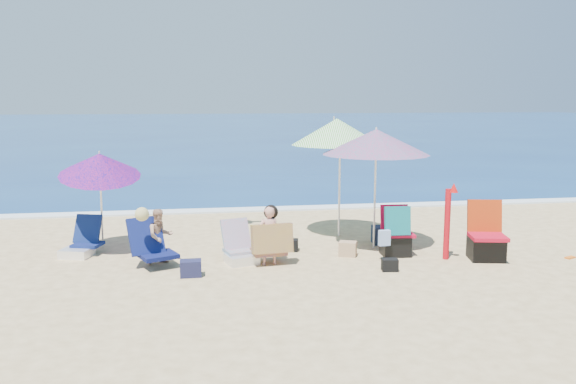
{
  "coord_description": "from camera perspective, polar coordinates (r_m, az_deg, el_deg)",
  "views": [
    {
      "loc": [
        -1.82,
        -8.73,
        2.7
      ],
      "look_at": [
        -0.3,
        1.0,
        1.1
      ],
      "focal_mm": 36.75,
      "sensor_mm": 36.0,
      "label": 1
    }
  ],
  "objects": [
    {
      "name": "furled_umbrella",
      "position": [
        10.11,
        15.25,
        -2.37
      ],
      "size": [
        0.18,
        0.35,
        1.32
      ],
      "color": "#B40C16",
      "rests_on": "ground"
    },
    {
      "name": "foam",
      "position": [
        14.2,
        -1.37,
        -1.65
      ],
      "size": [
        120.0,
        0.5,
        0.04
      ],
      "color": "white",
      "rests_on": "ground"
    },
    {
      "name": "bag_tan",
      "position": [
        10.17,
        5.8,
        -5.49
      ],
      "size": [
        0.35,
        0.3,
        0.25
      ],
      "color": "tan",
      "rests_on": "ground"
    },
    {
      "name": "camp_chair_left",
      "position": [
        10.4,
        18.62,
        -4.62
      ],
      "size": [
        0.7,
        0.74,
        0.99
      ],
      "color": "#B40C23",
      "rests_on": "ground"
    },
    {
      "name": "orange_item",
      "position": [
        11.08,
        25.62,
        -5.74
      ],
      "size": [
        0.21,
        0.16,
        0.03
      ],
      "color": "orange",
      "rests_on": "ground"
    },
    {
      "name": "bag_navy_b",
      "position": [
        11.09,
        9.31,
        -4.12
      ],
      "size": [
        0.45,
        0.35,
        0.32
      ],
      "color": "#192437",
      "rests_on": "ground"
    },
    {
      "name": "umbrella_striped",
      "position": [
        11.33,
        4.76,
        5.83
      ],
      "size": [
        1.87,
        1.87,
        2.33
      ],
      "color": "white",
      "rests_on": "ground"
    },
    {
      "name": "umbrella_turquoise",
      "position": [
        10.48,
        8.51,
        4.81
      ],
      "size": [
        1.93,
        1.93,
        2.17
      ],
      "color": "silver",
      "rests_on": "ground"
    },
    {
      "name": "person_center",
      "position": [
        9.53,
        -1.76,
        -4.31
      ],
      "size": [
        0.68,
        0.57,
        0.97
      ],
      "color": "tan",
      "rests_on": "ground"
    },
    {
      "name": "umbrella_blue",
      "position": [
        10.59,
        -17.76,
        2.54
      ],
      "size": [
        1.64,
        1.68,
        1.89
      ],
      "color": "silver",
      "rests_on": "ground"
    },
    {
      "name": "person_left",
      "position": [
        9.76,
        -12.54,
        -4.27
      ],
      "size": [
        0.86,
        0.8,
        1.01
      ],
      "color": "tan",
      "rests_on": "ground"
    },
    {
      "name": "ground",
      "position": [
        9.32,
        2.8,
        -7.63
      ],
      "size": [
        120.0,
        120.0,
        0.0
      ],
      "color": "#D8BC84",
      "rests_on": "ground"
    },
    {
      "name": "bag_navy_a",
      "position": [
        9.13,
        -9.39,
        -7.29
      ],
      "size": [
        0.32,
        0.23,
        0.25
      ],
      "color": "#1A1C3A",
      "rests_on": "ground"
    },
    {
      "name": "bag_black_b",
      "position": [
        9.42,
        9.82,
        -6.96
      ],
      "size": [
        0.27,
        0.21,
        0.19
      ],
      "color": "black",
      "rests_on": "ground"
    },
    {
      "name": "camp_chair_right",
      "position": [
        10.27,
        10.36,
        -4.32
      ],
      "size": [
        0.71,
        0.64,
        0.89
      ],
      "color": "#AE0C2B",
      "rests_on": "ground"
    },
    {
      "name": "chair_navy",
      "position": [
        10.76,
        -19.34,
        -4.87
      ],
      "size": [
        0.72,
        0.79,
        0.66
      ],
      "color": "#0E1A4E",
      "rests_on": "ground"
    },
    {
      "name": "sea",
      "position": [
        53.83,
        -6.99,
        6.24
      ],
      "size": [
        120.0,
        80.0,
        0.12
      ],
      "color": "navy",
      "rests_on": "ground"
    },
    {
      "name": "chair_rainbow",
      "position": [
        9.8,
        -4.69,
        -5.72
      ],
      "size": [
        0.63,
        0.78,
        0.67
      ],
      "color": "#CF6049",
      "rests_on": "ground"
    },
    {
      "name": "bag_black_a",
      "position": [
        10.45,
        0.19,
        -5.15
      ],
      "size": [
        0.32,
        0.27,
        0.21
      ],
      "color": "black",
      "rests_on": "ground"
    }
  ]
}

